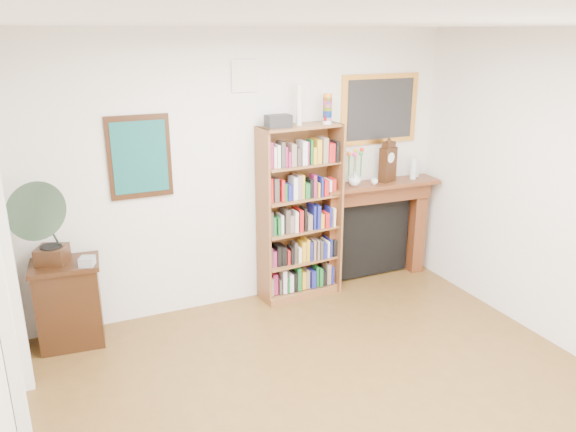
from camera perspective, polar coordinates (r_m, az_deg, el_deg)
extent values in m
cube|color=white|center=(3.32, 10.87, 18.64)|extent=(4.50, 5.00, 0.01)
cube|color=silver|center=(5.73, -4.27, 4.50)|extent=(4.50, 0.01, 2.80)
cube|color=white|center=(3.88, -26.69, -9.98)|extent=(0.08, 0.08, 2.10)
cube|color=white|center=(4.74, -26.40, -4.88)|extent=(0.08, 0.08, 2.10)
cube|color=black|center=(5.40, -14.84, 5.82)|extent=(0.58, 0.03, 0.78)
cube|color=#104D4D|center=(5.38, -14.81, 5.78)|extent=(0.50, 0.01, 0.67)
cube|color=white|center=(5.56, -4.44, 14.01)|extent=(0.26, 0.03, 0.30)
cube|color=silver|center=(5.55, -4.37, 13.99)|extent=(0.22, 0.01, 0.26)
cube|color=gold|center=(6.30, 9.28, 10.66)|extent=(0.95, 0.03, 0.75)
cube|color=#262628|center=(6.28, 9.37, 10.64)|extent=(0.82, 0.01, 0.65)
cube|color=brown|center=(5.74, -2.52, -0.30)|extent=(0.05, 0.30, 1.86)
cube|color=brown|center=(6.08, 4.78, 0.72)|extent=(0.05, 0.30, 1.86)
cube|color=brown|center=(5.68, 1.30, 9.07)|extent=(0.88, 0.37, 0.03)
cube|color=brown|center=(6.23, 1.18, -7.58)|extent=(0.88, 0.37, 0.08)
cube|color=brown|center=(6.02, 0.65, 0.61)|extent=(0.85, 0.09, 1.86)
cube|color=brown|center=(6.08, 1.20, -4.51)|extent=(0.83, 0.35, 0.02)
cube|color=brown|center=(5.96, 1.22, -1.38)|extent=(0.83, 0.35, 0.02)
cube|color=brown|center=(5.85, 1.25, 1.87)|extent=(0.83, 0.35, 0.02)
cube|color=brown|center=(5.76, 1.27, 5.23)|extent=(0.83, 0.35, 0.02)
cube|color=black|center=(5.53, -21.33, -8.29)|extent=(0.63, 0.48, 0.81)
cube|color=#4C2111|center=(6.24, 4.50, -2.38)|extent=(0.16, 0.21, 1.13)
cube|color=#4C2111|center=(6.82, 12.85, -0.97)|extent=(0.16, 0.21, 1.13)
cube|color=#4C2111|center=(6.37, 9.07, 2.33)|extent=(1.29, 0.27, 0.18)
cube|color=#4C2111|center=(6.31, 9.32, 3.22)|extent=(1.40, 0.40, 0.04)
cube|color=black|center=(6.60, 8.51, -2.22)|extent=(0.93, 0.09, 0.90)
cube|color=black|center=(5.38, -22.84, -3.67)|extent=(0.32, 0.32, 0.15)
cylinder|color=black|center=(5.35, -22.94, -2.88)|extent=(0.24, 0.24, 0.01)
cone|color=#314735|center=(5.11, -23.34, 0.05)|extent=(0.68, 0.75, 0.63)
cube|color=#B3B4C0|center=(5.22, -19.74, -4.37)|extent=(0.16, 0.16, 0.08)
cube|color=black|center=(6.31, 10.10, 5.17)|extent=(0.22, 0.16, 0.38)
cylinder|color=white|center=(6.25, 10.42, 5.84)|extent=(0.11, 0.05, 0.11)
cube|color=black|center=(6.27, 10.21, 7.12)|extent=(0.16, 0.13, 0.07)
imported|color=silver|center=(6.12, 6.76, 3.79)|extent=(0.14, 0.14, 0.15)
imported|color=silver|center=(6.20, 8.77, 3.47)|extent=(0.09, 0.09, 0.06)
cylinder|color=silver|center=(6.50, 12.63, 4.74)|extent=(0.07, 0.07, 0.24)
cylinder|color=silver|center=(6.61, 12.93, 4.77)|extent=(0.06, 0.06, 0.20)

